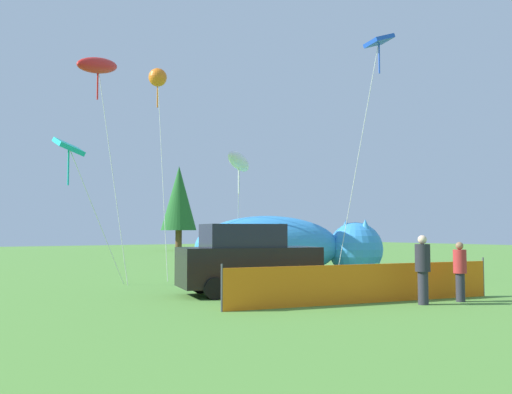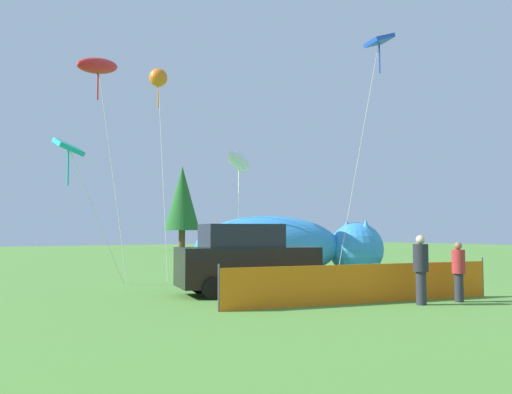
# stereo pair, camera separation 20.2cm
# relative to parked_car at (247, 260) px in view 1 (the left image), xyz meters

# --- Properties ---
(ground_plane) EXTENTS (120.00, 120.00, 0.00)m
(ground_plane) POSITION_rel_parked_car_xyz_m (2.39, -0.67, -1.06)
(ground_plane) COLOR #548C38
(parked_car) EXTENTS (4.57, 2.88, 2.16)m
(parked_car) POSITION_rel_parked_car_xyz_m (0.00, 0.00, 0.00)
(parked_car) COLOR black
(parked_car) RESTS_ON ground
(folding_chair) EXTENTS (0.52, 0.52, 0.88)m
(folding_chair) POSITION_rel_parked_car_xyz_m (4.27, -1.65, -0.54)
(folding_chair) COLOR #267F33
(folding_chair) RESTS_ON ground
(inflatable_cat) EXTENTS (7.89, 5.39, 2.58)m
(inflatable_cat) POSITION_rel_parked_car_xyz_m (4.98, 4.43, 0.13)
(inflatable_cat) COLOR #338CD8
(inflatable_cat) RESTS_ON ground
(safety_fence) EXTENTS (8.22, 1.72, 1.15)m
(safety_fence) POSITION_rel_parked_car_xyz_m (1.53, -3.53, -0.53)
(safety_fence) COLOR orange
(safety_fence) RESTS_ON ground
(spectator_in_yellow_shirt) EXTENTS (0.36, 0.36, 1.64)m
(spectator_in_yellow_shirt) POSITION_rel_parked_car_xyz_m (3.87, -4.80, -0.16)
(spectator_in_yellow_shirt) COLOR #2D2D38
(spectator_in_yellow_shirt) RESTS_ON ground
(spectator_in_grey_shirt) EXTENTS (0.40, 0.40, 1.84)m
(spectator_in_grey_shirt) POSITION_rel_parked_car_xyz_m (2.52, -4.62, -0.05)
(spectator_in_grey_shirt) COLOR #2D2D38
(spectator_in_grey_shirt) RESTS_ON ground
(kite_orange_flower) EXTENTS (0.82, 2.38, 8.89)m
(kite_orange_flower) POSITION_rel_parked_car_xyz_m (0.42, 7.48, 7.39)
(kite_orange_flower) COLOR silver
(kite_orange_flower) RESTS_ON ground
(kite_teal_diamond) EXTENTS (2.86, 1.49, 5.13)m
(kite_teal_diamond) POSITION_rel_parked_car_xyz_m (-4.12, 4.58, 3.64)
(kite_teal_diamond) COLOR silver
(kite_teal_diamond) RESTS_ON ground
(kite_blue_box) EXTENTS (1.39, 2.20, 9.65)m
(kite_blue_box) POSITION_rel_parked_car_xyz_m (6.69, 0.73, 8.15)
(kite_blue_box) COLOR silver
(kite_blue_box) RESTS_ON ground
(kite_white_ghost) EXTENTS (2.04, 1.98, 5.28)m
(kite_white_ghost) POSITION_rel_parked_car_xyz_m (2.75, 4.71, 3.69)
(kite_white_ghost) COLOR silver
(kite_white_ghost) RESTS_ON ground
(kite_red_lizard) EXTENTS (2.60, 2.34, 8.88)m
(kite_red_lizard) POSITION_rel_parked_car_xyz_m (-2.64, 6.18, 7.11)
(kite_red_lizard) COLOR silver
(kite_red_lizard) RESTS_ON ground
(horizon_tree_east) EXTENTS (3.49, 3.49, 8.32)m
(horizon_tree_east) POSITION_rel_parked_car_xyz_m (15.90, 35.66, 4.06)
(horizon_tree_east) COLOR brown
(horizon_tree_east) RESTS_ON ground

